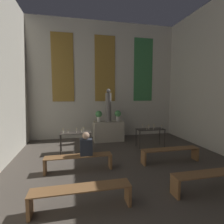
{
  "coord_description": "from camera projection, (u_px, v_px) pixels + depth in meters",
  "views": [
    {
      "loc": [
        -1.62,
        2.31,
        2.3
      ],
      "look_at": [
        0.0,
        9.67,
        1.5
      ],
      "focal_mm": 28.0,
      "sensor_mm": 36.0,
      "label": 1
    }
  ],
  "objects": [
    {
      "name": "pew_back_left",
      "position": [
        79.0,
        160.0,
        5.2
      ],
      "size": [
        1.97,
        0.36,
        0.46
      ],
      "color": "brown",
      "rests_on": "ground_plane"
    },
    {
      "name": "altar",
      "position": [
        108.0,
        131.0,
        8.46
      ],
      "size": [
        1.44,
        0.61,
        0.95
      ],
      "color": "#ADA38E",
      "rests_on": "ground_plane"
    },
    {
      "name": "person_seated",
      "position": [
        86.0,
        145.0,
        5.2
      ],
      "size": [
        0.36,
        0.24,
        0.7
      ],
      "color": "#282D38",
      "rests_on": "pew_back_left"
    },
    {
      "name": "candle_rack_right",
      "position": [
        150.0,
        131.0,
        7.5
      ],
      "size": [
        1.18,
        0.5,
        0.98
      ],
      "color": "#332D28",
      "rests_on": "ground_plane"
    },
    {
      "name": "flower_vase_left",
      "position": [
        99.0,
        115.0,
        8.28
      ],
      "size": [
        0.32,
        0.32,
        0.54
      ],
      "color": "beige",
      "rests_on": "altar"
    },
    {
      "name": "pew_third_right",
      "position": [
        212.0,
        178.0,
        4.09
      ],
      "size": [
        1.97,
        0.36,
        0.46
      ],
      "color": "brown",
      "rests_on": "ground_plane"
    },
    {
      "name": "candle_rack_left",
      "position": [
        76.0,
        135.0,
        6.82
      ],
      "size": [
        1.18,
        0.5,
        0.98
      ],
      "color": "#332D28",
      "rests_on": "ground_plane"
    },
    {
      "name": "pew_back_right",
      "position": [
        170.0,
        152.0,
        5.85
      ],
      "size": [
        1.97,
        0.36,
        0.46
      ],
      "color": "brown",
      "rests_on": "ground_plane"
    },
    {
      "name": "pew_third_left",
      "position": [
        82.0,
        193.0,
        3.44
      ],
      "size": [
        1.97,
        0.36,
        0.46
      ],
      "color": "brown",
      "rests_on": "ground_plane"
    },
    {
      "name": "wall_back",
      "position": [
        105.0,
        80.0,
        9.13
      ],
      "size": [
        7.76,
        0.16,
        5.94
      ],
      "color": "beige",
      "rests_on": "ground_plane"
    },
    {
      "name": "statue",
      "position": [
        108.0,
        106.0,
        8.33
      ],
      "size": [
        0.28,
        0.28,
        1.58
      ],
      "color": "slate",
      "rests_on": "altar"
    },
    {
      "name": "flower_vase_right",
      "position": [
        118.0,
        115.0,
        8.48
      ],
      "size": [
        0.32,
        0.32,
        0.54
      ],
      "color": "beige",
      "rests_on": "altar"
    }
  ]
}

